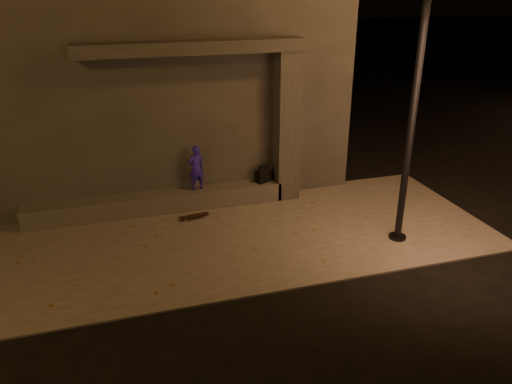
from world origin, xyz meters
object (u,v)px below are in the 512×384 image
object	(u,v)px
skateboarder	(196,168)
backpack	(263,175)
skateboard	(194,216)
column	(287,127)
street_lamp_0	(421,48)

from	to	relation	value
skateboarder	backpack	xyz separation A→B (m)	(1.65, 0.00, -0.37)
backpack	skateboard	world-z (taller)	backpack
column	skateboard	size ratio (longest dim) A/B	5.13
backpack	street_lamp_0	xyz separation A→B (m)	(2.13, -2.83, 3.31)
column	skateboarder	bearing A→B (deg)	180.00
backpack	street_lamp_0	distance (m)	4.84
skateboarder	street_lamp_0	world-z (taller)	street_lamp_0
column	skateboarder	xyz separation A→B (m)	(-2.25, 0.00, -0.81)
skateboarder	street_lamp_0	distance (m)	5.55
column	skateboarder	size ratio (longest dim) A/B	3.32
skateboarder	backpack	world-z (taller)	skateboarder
skateboard	skateboarder	bearing A→B (deg)	63.07
column	skateboard	bearing A→B (deg)	-165.21
skateboarder	skateboard	bearing A→B (deg)	53.42
backpack	skateboarder	bearing A→B (deg)	156.14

